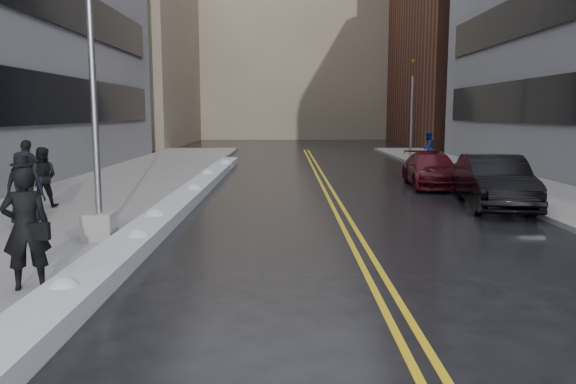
{
  "coord_description": "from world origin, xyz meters",
  "views": [
    {
      "loc": [
        0.86,
        -10.31,
        2.96
      ],
      "look_at": [
        0.91,
        1.4,
        1.3
      ],
      "focal_mm": 35.0,
      "sensor_mm": 36.0,
      "label": 1
    }
  ],
  "objects_px": {
    "lamppost": "(95,132)",
    "car_maroon": "(432,170)",
    "pedestrian_c": "(25,188)",
    "traffic_signal": "(412,105)",
    "pedestrian_d": "(28,172)",
    "pedestrian_fedora": "(26,228)",
    "pedestrian_b": "(42,177)",
    "car_black": "(494,182)",
    "fire_hydrant": "(508,179)",
    "pedestrian_east": "(428,148)"
  },
  "relations": [
    {
      "from": "lamppost",
      "to": "car_maroon",
      "type": "relative_size",
      "value": 1.62
    },
    {
      "from": "pedestrian_c",
      "to": "lamppost",
      "type": "bearing_deg",
      "value": 134.76
    },
    {
      "from": "traffic_signal",
      "to": "pedestrian_d",
      "type": "height_order",
      "value": "traffic_signal"
    },
    {
      "from": "traffic_signal",
      "to": "pedestrian_d",
      "type": "relative_size",
      "value": 3.01
    },
    {
      "from": "traffic_signal",
      "to": "pedestrian_c",
      "type": "bearing_deg",
      "value": -124.75
    },
    {
      "from": "traffic_signal",
      "to": "pedestrian_fedora",
      "type": "bearing_deg",
      "value": -114.73
    },
    {
      "from": "traffic_signal",
      "to": "pedestrian_d",
      "type": "xyz_separation_m",
      "value": [
        -15.62,
        -17.03,
        -2.26
      ]
    },
    {
      "from": "pedestrian_c",
      "to": "pedestrian_d",
      "type": "height_order",
      "value": "pedestrian_d"
    },
    {
      "from": "traffic_signal",
      "to": "pedestrian_b",
      "type": "height_order",
      "value": "traffic_signal"
    },
    {
      "from": "pedestrian_b",
      "to": "car_maroon",
      "type": "distance_m",
      "value": 14.39
    },
    {
      "from": "pedestrian_c",
      "to": "car_black",
      "type": "bearing_deg",
      "value": -176.66
    },
    {
      "from": "pedestrian_fedora",
      "to": "pedestrian_b",
      "type": "relative_size",
      "value": 1.11
    },
    {
      "from": "pedestrian_fedora",
      "to": "car_maroon",
      "type": "xyz_separation_m",
      "value": [
        10.02,
        13.72,
        -0.46
      ]
    },
    {
      "from": "pedestrian_b",
      "to": "car_maroon",
      "type": "relative_size",
      "value": 0.38
    },
    {
      "from": "pedestrian_b",
      "to": "car_maroon",
      "type": "height_order",
      "value": "pedestrian_b"
    },
    {
      "from": "pedestrian_d",
      "to": "car_maroon",
      "type": "height_order",
      "value": "pedestrian_d"
    },
    {
      "from": "traffic_signal",
      "to": "pedestrian_b",
      "type": "bearing_deg",
      "value": -130.28
    },
    {
      "from": "car_maroon",
      "to": "pedestrian_c",
      "type": "bearing_deg",
      "value": -141.53
    },
    {
      "from": "pedestrian_d",
      "to": "car_maroon",
      "type": "bearing_deg",
      "value": -146.63
    },
    {
      "from": "fire_hydrant",
      "to": "pedestrian_c",
      "type": "relative_size",
      "value": 0.39
    },
    {
      "from": "traffic_signal",
      "to": "car_black",
      "type": "relative_size",
      "value": 1.2
    },
    {
      "from": "pedestrian_d",
      "to": "pedestrian_b",
      "type": "bearing_deg",
      "value": 152.48
    },
    {
      "from": "pedestrian_b",
      "to": "pedestrian_east",
      "type": "bearing_deg",
      "value": -145.86
    },
    {
      "from": "traffic_signal",
      "to": "pedestrian_b",
      "type": "relative_size",
      "value": 3.34
    },
    {
      "from": "traffic_signal",
      "to": "pedestrian_fedora",
      "type": "xyz_separation_m",
      "value": [
        -11.77,
        -25.56,
        -2.26
      ]
    },
    {
      "from": "car_black",
      "to": "car_maroon",
      "type": "height_order",
      "value": "car_black"
    },
    {
      "from": "pedestrian_b",
      "to": "car_black",
      "type": "relative_size",
      "value": 0.36
    },
    {
      "from": "fire_hydrant",
      "to": "pedestrian_c",
      "type": "bearing_deg",
      "value": -156.37
    },
    {
      "from": "lamppost",
      "to": "car_maroon",
      "type": "bearing_deg",
      "value": 45.34
    },
    {
      "from": "pedestrian_fedora",
      "to": "car_maroon",
      "type": "height_order",
      "value": "pedestrian_fedora"
    },
    {
      "from": "pedestrian_fedora",
      "to": "pedestrian_c",
      "type": "distance_m",
      "value": 5.67
    },
    {
      "from": "pedestrian_d",
      "to": "pedestrian_east",
      "type": "relative_size",
      "value": 1.1
    },
    {
      "from": "lamppost",
      "to": "pedestrian_b",
      "type": "relative_size",
      "value": 4.24
    },
    {
      "from": "fire_hydrant",
      "to": "lamppost",
      "type": "bearing_deg",
      "value": -146.96
    },
    {
      "from": "pedestrian_fedora",
      "to": "pedestrian_c",
      "type": "relative_size",
      "value": 1.06
    },
    {
      "from": "pedestrian_c",
      "to": "pedestrian_b",
      "type": "bearing_deg",
      "value": -86.19
    },
    {
      "from": "pedestrian_east",
      "to": "pedestrian_fedora",
      "type": "bearing_deg",
      "value": 23.88
    },
    {
      "from": "traffic_signal",
      "to": "car_maroon",
      "type": "height_order",
      "value": "traffic_signal"
    },
    {
      "from": "car_maroon",
      "to": "pedestrian_b",
      "type": "bearing_deg",
      "value": -152.5
    },
    {
      "from": "lamppost",
      "to": "pedestrian_c",
      "type": "distance_m",
      "value": 3.19
    },
    {
      "from": "fire_hydrant",
      "to": "pedestrian_c",
      "type": "distance_m",
      "value": 16.02
    },
    {
      "from": "car_black",
      "to": "pedestrian_c",
      "type": "bearing_deg",
      "value": -157.43
    },
    {
      "from": "pedestrian_b",
      "to": "pedestrian_c",
      "type": "height_order",
      "value": "pedestrian_c"
    },
    {
      "from": "pedestrian_b",
      "to": "car_black",
      "type": "height_order",
      "value": "pedestrian_b"
    },
    {
      "from": "pedestrian_c",
      "to": "pedestrian_east",
      "type": "distance_m",
      "value": 21.8
    },
    {
      "from": "pedestrian_b",
      "to": "pedestrian_east",
      "type": "relative_size",
      "value": 0.99
    },
    {
      "from": "lamppost",
      "to": "fire_hydrant",
      "type": "bearing_deg",
      "value": 33.04
    },
    {
      "from": "lamppost",
      "to": "traffic_signal",
      "type": "distance_m",
      "value": 24.98
    },
    {
      "from": "fire_hydrant",
      "to": "car_black",
      "type": "xyz_separation_m",
      "value": [
        -1.63,
        -2.98,
        0.27
      ]
    },
    {
      "from": "pedestrian_fedora",
      "to": "car_black",
      "type": "relative_size",
      "value": 0.4
    }
  ]
}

